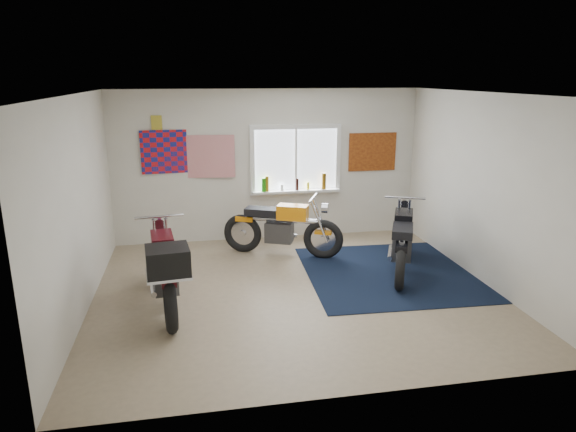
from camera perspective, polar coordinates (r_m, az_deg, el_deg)
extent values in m
plane|color=#9E896B|center=(7.29, 0.79, -8.28)|extent=(5.50, 5.50, 0.00)
plane|color=white|center=(6.68, 0.88, 13.44)|extent=(5.50, 5.50, 0.00)
plane|color=silver|center=(9.27, -2.22, 5.61)|extent=(5.50, 0.00, 5.50)
plane|color=silver|center=(4.54, 7.07, -5.10)|extent=(5.50, 0.00, 5.50)
plane|color=silver|center=(6.88, -22.24, 0.98)|extent=(0.00, 5.00, 5.00)
plane|color=silver|center=(7.86, 20.91, 2.81)|extent=(0.00, 5.00, 5.00)
cube|color=black|center=(8.05, 11.16, -6.19)|extent=(2.60, 2.69, 0.01)
cube|color=white|center=(9.33, 0.85, 6.30)|extent=(1.50, 0.02, 1.10)
cube|color=white|center=(9.24, 0.88, 9.90)|extent=(1.66, 0.06, 0.08)
cube|color=white|center=(9.42, 0.85, 2.74)|extent=(1.66, 0.06, 0.08)
cube|color=white|center=(9.19, -4.00, 6.13)|extent=(0.08, 0.06, 1.10)
cube|color=white|center=(9.50, 5.57, 6.39)|extent=(0.08, 0.06, 1.10)
cube|color=white|center=(9.31, 0.86, 6.28)|extent=(0.04, 0.06, 1.10)
cube|color=white|center=(9.36, 0.92, 2.78)|extent=(1.60, 0.16, 0.04)
cylinder|color=olive|center=(9.23, -2.34, 3.60)|extent=(0.07, 0.07, 0.28)
cylinder|color=silver|center=(9.29, -0.68, 3.18)|extent=(0.06, 0.06, 0.12)
cylinder|color=black|center=(9.33, 1.02, 3.55)|extent=(0.06, 0.06, 0.22)
cylinder|color=yellow|center=(9.38, 2.25, 3.35)|extent=(0.05, 0.05, 0.14)
cylinder|color=brown|center=(9.43, 4.01, 3.89)|extent=(0.09, 0.09, 0.30)
cylinder|color=#218411|center=(9.22, -2.71, 3.48)|extent=(0.08, 0.08, 0.25)
plane|color=red|center=(9.12, -12.93, 6.97)|extent=(1.00, 0.07, 1.00)
plane|color=red|center=(9.11, -8.78, 6.54)|extent=(0.90, 0.09, 0.90)
cube|color=gold|center=(9.07, -14.40, 10.02)|extent=(0.18, 0.02, 0.24)
cube|color=#A54C14|center=(9.69, 9.35, 7.04)|extent=(0.90, 0.03, 0.70)
torus|color=black|center=(8.43, 3.93, -2.59)|extent=(0.66, 0.39, 0.66)
torus|color=black|center=(8.75, -5.06, -1.93)|extent=(0.66, 0.39, 0.66)
cylinder|color=silver|center=(8.43, 3.93, -2.59)|extent=(0.14, 0.13, 0.11)
cylinder|color=silver|center=(8.75, -5.06, -1.93)|extent=(0.14, 0.13, 0.11)
cylinder|color=silver|center=(8.49, -0.66, -0.41)|extent=(1.18, 0.59, 0.09)
cube|color=#333336|center=(8.56, -0.97, -1.79)|extent=(0.52, 0.43, 0.34)
cylinder|color=silver|center=(8.74, -0.71, -2.11)|extent=(0.53, 0.28, 0.07)
cube|color=orange|center=(8.41, 0.52, 0.42)|extent=(0.56, 0.44, 0.24)
cube|color=black|center=(8.54, -2.92, 0.51)|extent=(0.61, 0.47, 0.12)
cube|color=orange|center=(8.66, -4.80, -0.26)|extent=(0.34, 0.27, 0.08)
cube|color=orange|center=(8.40, 3.95, -1.81)|extent=(0.31, 0.24, 0.05)
cylinder|color=silver|center=(8.28, 2.80, 2.01)|extent=(0.28, 0.58, 0.04)
cylinder|color=silver|center=(8.28, 4.14, 0.86)|extent=(0.15, 0.19, 0.16)
torus|color=black|center=(8.74, 12.61, -2.35)|extent=(0.38, 0.64, 0.64)
torus|color=black|center=(7.39, 12.36, -5.67)|extent=(0.38, 0.64, 0.64)
cylinder|color=silver|center=(8.74, 12.61, -2.35)|extent=(0.14, 0.14, 0.11)
cylinder|color=silver|center=(7.39, 12.36, -5.67)|extent=(0.14, 0.14, 0.11)
cylinder|color=silver|center=(7.96, 12.63, -1.72)|extent=(0.61, 1.22, 0.09)
cube|color=#333336|center=(7.98, 12.53, -3.37)|extent=(0.45, 0.54, 0.35)
cylinder|color=silver|center=(8.02, 11.31, -3.99)|extent=(0.29, 0.54, 0.07)
cube|color=black|center=(8.10, 12.72, -0.37)|extent=(0.45, 0.58, 0.25)
cube|color=black|center=(7.58, 12.62, -1.61)|extent=(0.49, 0.63, 0.12)
cube|color=black|center=(7.33, 12.50, -3.37)|extent=(0.27, 0.35, 0.08)
cube|color=black|center=(8.70, 12.66, -1.58)|extent=(0.25, 0.32, 0.05)
cylinder|color=silver|center=(8.37, 12.87, 2.01)|extent=(0.59, 0.29, 0.04)
cylinder|color=silver|center=(8.61, 12.83, 1.26)|extent=(0.19, 0.16, 0.16)
torus|color=black|center=(7.59, -13.84, -5.04)|extent=(0.21, 0.69, 0.68)
torus|color=black|center=(6.23, -12.95, -9.62)|extent=(0.21, 0.69, 0.68)
cylinder|color=silver|center=(7.59, -13.84, -5.04)|extent=(0.12, 0.13, 0.12)
cylinder|color=silver|center=(6.23, -12.95, -9.62)|extent=(0.12, 0.13, 0.12)
cylinder|color=silver|center=(6.79, -13.60, -4.65)|extent=(0.24, 1.32, 0.09)
cube|color=#333336|center=(6.82, -13.45, -6.62)|extent=(0.35, 0.50, 0.36)
cylinder|color=silver|center=(6.86, -14.80, -7.55)|extent=(0.14, 0.58, 0.07)
cube|color=#3C090E|center=(6.92, -13.79, -2.99)|extent=(0.33, 0.55, 0.25)
cube|color=black|center=(6.40, -13.45, -4.68)|extent=(0.36, 0.61, 0.13)
cube|color=#3C090E|center=(6.16, -13.15, -6.94)|extent=(0.20, 0.33, 0.08)
cube|color=#3C090E|center=(7.54, -13.90, -4.15)|extent=(0.18, 0.31, 0.05)
cylinder|color=silver|center=(7.19, -14.11, -0.06)|extent=(0.65, 0.11, 0.04)
cylinder|color=silver|center=(7.43, -14.12, -0.89)|extent=(0.18, 0.12, 0.17)
cube|color=black|center=(5.91, -13.21, -4.87)|extent=(0.52, 0.49, 0.31)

